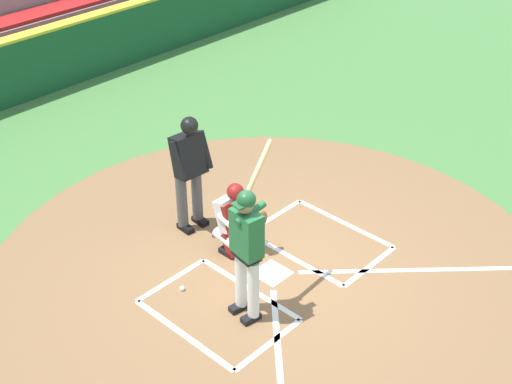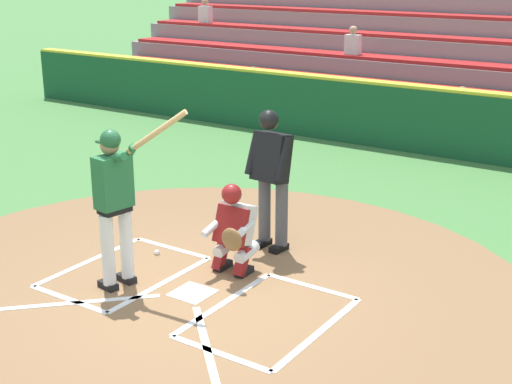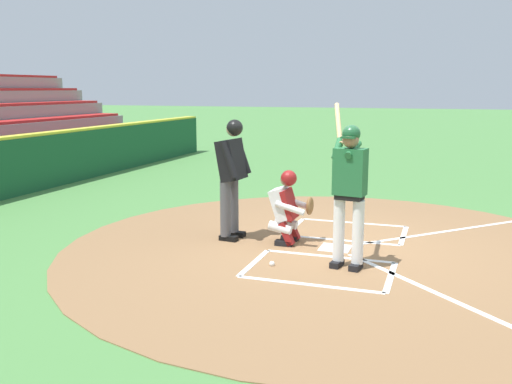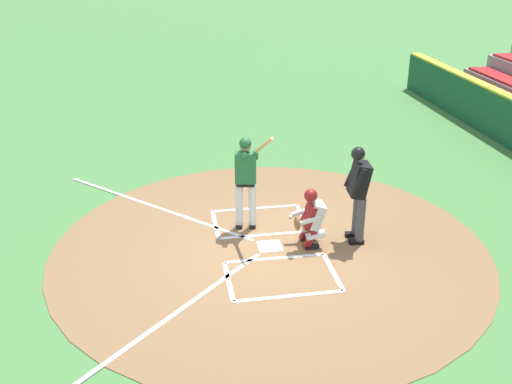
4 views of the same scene
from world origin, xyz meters
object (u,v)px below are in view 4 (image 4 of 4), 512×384
at_px(batter, 246,176).
at_px(plate_umpire, 359,188).
at_px(catcher, 311,217).
at_px(baseball, 290,217).

height_order(batter, plate_umpire, batter).
distance_m(batter, catcher, 1.46).
bearing_deg(catcher, batter, 50.59).
xyz_separation_m(batter, plate_umpire, (-0.83, -1.94, -0.02)).
distance_m(catcher, plate_umpire, 1.01).
distance_m(plate_umpire, baseball, 1.81).
relative_size(batter, baseball, 28.76).
distance_m(catcher, baseball, 1.27).
xyz_separation_m(batter, catcher, (-0.87, -1.06, -0.51)).
bearing_deg(batter, plate_umpire, -113.16).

